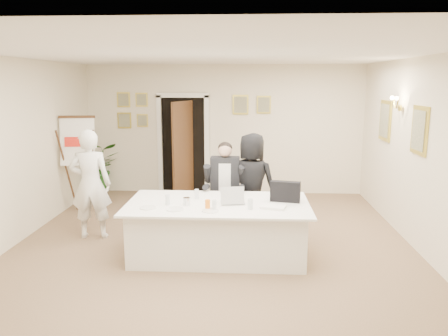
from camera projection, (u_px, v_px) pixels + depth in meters
The scene contains 28 objects.
floor at pixel (212, 251), 6.38m from camera, with size 7.00×7.00×0.00m, color brown.
ceiling at pixel (210, 54), 5.83m from camera, with size 6.00×7.00×0.02m, color white.
wall_back at pixel (224, 130), 9.53m from camera, with size 6.00×0.10×2.80m, color beige.
wall_front at pixel (164, 254), 2.68m from camera, with size 6.00×0.10×2.80m, color beige.
wall_left at pixel (3, 155), 6.26m from camera, with size 0.10×7.00×2.80m, color beige.
wall_right at pixel (430, 159), 5.95m from camera, with size 0.10×7.00×2.80m, color beige.
doorway at pixel (183, 147), 9.47m from camera, with size 1.14×0.86×2.20m.
pictures_back_wall at pixel (187, 109), 9.46m from camera, with size 3.40×0.06×0.80m, color gold, non-canonical shape.
pictures_right_wall at pixel (400, 125), 7.05m from camera, with size 0.06×2.20×0.80m, color gold, non-canonical shape.
wall_sconce at pixel (397, 103), 6.99m from camera, with size 0.20×0.30×0.24m, color #AF9C38, non-canonical shape.
conference_table at pixel (218, 229), 6.16m from camera, with size 2.54×1.36×0.78m.
seated_man at pixel (225, 187), 7.13m from camera, with size 0.64×0.69×1.50m, color black, non-canonical shape.
flip_chart at pixel (80, 168), 8.25m from camera, with size 0.64×0.43×1.78m.
standing_man at pixel (91, 184), 6.80m from camera, with size 0.63×0.41×1.73m, color white.
standing_woman at pixel (252, 183), 7.07m from camera, with size 0.80×0.52×1.64m, color black.
potted_palm at pixel (96, 168), 9.54m from camera, with size 1.04×0.91×1.16m, color #1E501A.
laptop at pixel (233, 193), 6.07m from camera, with size 0.32×0.35×0.28m, color #B7BABC, non-canonical shape.
laptop_bag at pixel (285, 192), 6.12m from camera, with size 0.42×0.11×0.29m, color black.
paper_stack at pixel (273, 207), 5.84m from camera, with size 0.33×0.23×0.03m, color white.
plate_left at pixel (148, 208), 5.83m from camera, with size 0.22×0.22×0.01m, color white.
plate_mid at pixel (175, 209), 5.76m from camera, with size 0.23×0.23×0.01m, color white.
plate_near at pixel (210, 211), 5.69m from camera, with size 0.22×0.22×0.01m, color white.
glass_a at pixel (168, 200), 5.99m from camera, with size 0.07×0.07×0.14m, color silver.
glass_b at pixel (214, 205), 5.73m from camera, with size 0.06×0.06×0.14m, color silver.
glass_c at pixel (250, 204), 5.77m from camera, with size 0.07×0.07×0.14m, color silver.
glass_d at pixel (197, 194), 6.29m from camera, with size 0.06×0.06×0.14m, color silver.
oj_glass at pixel (208, 205), 5.77m from camera, with size 0.07×0.07×0.13m, color orange.
steel_jug at pixel (187, 201), 5.96m from camera, with size 0.10×0.10×0.11m, color silver.
Camera 1 is at (0.50, -6.00, 2.44)m, focal length 35.00 mm.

